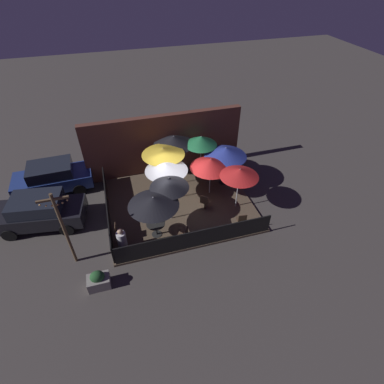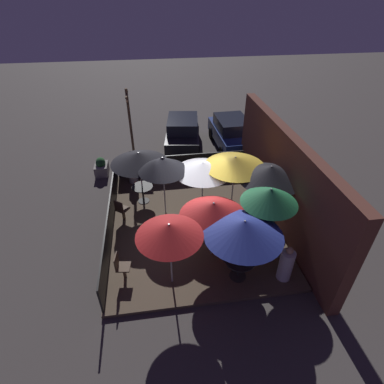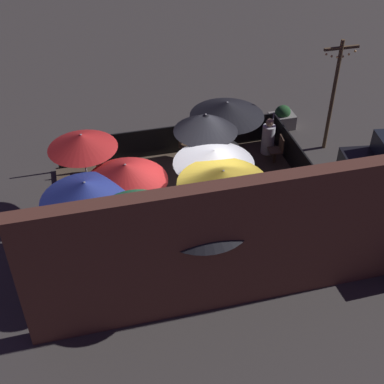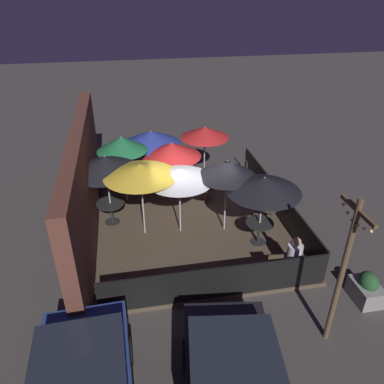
{
  "view_description": "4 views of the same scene",
  "coord_description": "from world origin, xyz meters",
  "px_view_note": "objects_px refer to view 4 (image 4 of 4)",
  "views": [
    {
      "loc": [
        -2.55,
        -11.13,
        10.33
      ],
      "look_at": [
        0.51,
        -0.55,
        1.16
      ],
      "focal_mm": 28.0,
      "sensor_mm": 36.0,
      "label": 1
    },
    {
      "loc": [
        8.52,
        -1.26,
        7.49
      ],
      "look_at": [
        -0.22,
        0.01,
        1.29
      ],
      "focal_mm": 28.0,
      "sensor_mm": 36.0,
      "label": 2
    },
    {
      "loc": [
        2.75,
        11.04,
        9.69
      ],
      "look_at": [
        0.11,
        0.54,
        1.2
      ],
      "focal_mm": 50.0,
      "sensor_mm": 36.0,
      "label": 3
    },
    {
      "loc": [
        -10.22,
        1.86,
        7.14
      ],
      "look_at": [
        0.08,
        -0.05,
        1.17
      ],
      "focal_mm": 35.0,
      "sensor_mm": 36.0,
      "label": 4
    }
  ],
  "objects_px": {
    "patio_umbrella_2": "(105,163)",
    "patio_umbrella_8": "(179,174)",
    "patio_umbrella_3": "(227,168)",
    "patio_umbrella_4": "(172,150)",
    "patio_chair_0": "(208,189)",
    "patio_chair_2": "(273,265)",
    "planter_box": "(366,288)",
    "dining_table_2": "(111,207)",
    "patio_umbrella_0": "(264,184)",
    "patio_chair_1": "(271,208)",
    "patron_0": "(294,259)",
    "patio_umbrella_5": "(205,132)",
    "patron_1": "(117,172)",
    "patio_umbrella_7": "(140,170)",
    "dining_table_1": "(153,171)",
    "light_post": "(343,267)",
    "patio_umbrella_1": "(151,137)",
    "dining_table_0": "(259,227)",
    "patio_umbrella_6": "(122,144)",
    "patio_chair_3": "(243,171)"
  },
  "relations": [
    {
      "from": "patio_umbrella_1",
      "to": "dining_table_0",
      "type": "xyz_separation_m",
      "value": [
        -4.28,
        -2.8,
        -1.39
      ]
    },
    {
      "from": "dining_table_0",
      "to": "patio_chair_0",
      "type": "bearing_deg",
      "value": 20.95
    },
    {
      "from": "dining_table_2",
      "to": "light_post",
      "type": "xyz_separation_m",
      "value": [
        -5.46,
        -4.79,
        1.36
      ]
    },
    {
      "from": "patio_umbrella_5",
      "to": "patio_chair_0",
      "type": "distance_m",
      "value": 2.22
    },
    {
      "from": "patio_chair_0",
      "to": "patron_0",
      "type": "xyz_separation_m",
      "value": [
        -4.15,
        -1.42,
        0.03
      ]
    },
    {
      "from": "dining_table_1",
      "to": "patron_1",
      "type": "xyz_separation_m",
      "value": [
        0.24,
        1.35,
        -0.04
      ]
    },
    {
      "from": "patio_chair_0",
      "to": "patio_umbrella_8",
      "type": "bearing_deg",
      "value": 94.53
    },
    {
      "from": "patio_umbrella_8",
      "to": "patio_chair_2",
      "type": "height_order",
      "value": "patio_umbrella_8"
    },
    {
      "from": "patio_chair_0",
      "to": "patio_chair_2",
      "type": "height_order",
      "value": "patio_chair_0"
    },
    {
      "from": "patio_umbrella_3",
      "to": "dining_table_0",
      "type": "distance_m",
      "value": 2.0
    },
    {
      "from": "patio_umbrella_3",
      "to": "dining_table_2",
      "type": "xyz_separation_m",
      "value": [
        1.05,
        3.55,
        -1.58
      ]
    },
    {
      "from": "patio_umbrella_8",
      "to": "patron_0",
      "type": "relative_size",
      "value": 1.81
    },
    {
      "from": "patio_chair_0",
      "to": "patio_umbrella_1",
      "type": "bearing_deg",
      "value": 0.0
    },
    {
      "from": "patio_umbrella_5",
      "to": "patio_umbrella_3",
      "type": "bearing_deg",
      "value": 179.2
    },
    {
      "from": "dining_table_2",
      "to": "patio_umbrella_0",
      "type": "bearing_deg",
      "value": -113.62
    },
    {
      "from": "patio_umbrella_7",
      "to": "patron_0",
      "type": "xyz_separation_m",
      "value": [
        -2.68,
        -3.79,
        -1.67
      ]
    },
    {
      "from": "patio_umbrella_0",
      "to": "patio_umbrella_8",
      "type": "bearing_deg",
      "value": 65.17
    },
    {
      "from": "patio_umbrella_3",
      "to": "patio_chair_2",
      "type": "relative_size",
      "value": 2.68
    },
    {
      "from": "patio_umbrella_2",
      "to": "patio_umbrella_1",
      "type": "bearing_deg",
      "value": -33.95
    },
    {
      "from": "patio_chair_1",
      "to": "dining_table_2",
      "type": "bearing_deg",
      "value": -62.71
    },
    {
      "from": "patio_umbrella_6",
      "to": "light_post",
      "type": "height_order",
      "value": "light_post"
    },
    {
      "from": "patio_chair_0",
      "to": "patio_umbrella_6",
      "type": "bearing_deg",
      "value": 29.73
    },
    {
      "from": "dining_table_0",
      "to": "patio_chair_1",
      "type": "distance_m",
      "value": 1.33
    },
    {
      "from": "patio_chair_0",
      "to": "light_post",
      "type": "height_order",
      "value": "light_post"
    },
    {
      "from": "patron_1",
      "to": "patio_umbrella_1",
      "type": "bearing_deg",
      "value": 69.4
    },
    {
      "from": "patio_umbrella_6",
      "to": "patio_chair_2",
      "type": "bearing_deg",
      "value": -143.08
    },
    {
      "from": "patio_umbrella_1",
      "to": "patio_umbrella_6",
      "type": "relative_size",
      "value": 0.9
    },
    {
      "from": "patio_umbrella_0",
      "to": "patio_chair_0",
      "type": "bearing_deg",
      "value": 20.95
    },
    {
      "from": "patio_chair_1",
      "to": "patio_chair_2",
      "type": "distance_m",
      "value": 2.85
    },
    {
      "from": "patio_umbrella_1",
      "to": "patio_chair_0",
      "type": "xyz_separation_m",
      "value": [
        -1.67,
        -1.8,
        -1.45
      ]
    },
    {
      "from": "patio_chair_1",
      "to": "patio_chair_2",
      "type": "bearing_deg",
      "value": 16.78
    },
    {
      "from": "planter_box",
      "to": "patio_umbrella_3",
      "type": "bearing_deg",
      "value": 38.26
    },
    {
      "from": "patron_1",
      "to": "patio_umbrella_4",
      "type": "bearing_deg",
      "value": 46.8
    },
    {
      "from": "dining_table_0",
      "to": "planter_box",
      "type": "bearing_deg",
      "value": -143.87
    },
    {
      "from": "patio_umbrella_2",
      "to": "dining_table_2",
      "type": "xyz_separation_m",
      "value": [
        -0.0,
        0.0,
        -1.56
      ]
    },
    {
      "from": "patio_umbrella_1",
      "to": "patron_1",
      "type": "relative_size",
      "value": 1.77
    },
    {
      "from": "patio_chair_1",
      "to": "patron_0",
      "type": "xyz_separation_m",
      "value": [
        -2.61,
        0.37,
        0.05
      ]
    },
    {
      "from": "patio_umbrella_5",
      "to": "patron_1",
      "type": "xyz_separation_m",
      "value": [
        0.33,
        3.36,
        -1.51
      ]
    },
    {
      "from": "patio_chair_3",
      "to": "patio_chair_2",
      "type": "bearing_deg",
      "value": 88.72
    },
    {
      "from": "patio_umbrella_6",
      "to": "patio_umbrella_5",
      "type": "bearing_deg",
      "value": -73.48
    },
    {
      "from": "patio_umbrella_3",
      "to": "patio_umbrella_5",
      "type": "xyz_separation_m",
      "value": [
        3.32,
        -0.05,
        -0.1
      ]
    },
    {
      "from": "planter_box",
      "to": "patio_chair_2",
      "type": "bearing_deg",
      "value": 64.14
    },
    {
      "from": "dining_table_2",
      "to": "planter_box",
      "type": "bearing_deg",
      "value": -125.83
    },
    {
      "from": "planter_box",
      "to": "patio_umbrella_1",
      "type": "bearing_deg",
      "value": 34.31
    },
    {
      "from": "patio_umbrella_2",
      "to": "patio_umbrella_4",
      "type": "distance_m",
      "value": 2.6
    },
    {
      "from": "patio_umbrella_3",
      "to": "planter_box",
      "type": "xyz_separation_m",
      "value": [
        -3.51,
        -2.77,
        -1.92
      ]
    },
    {
      "from": "patio_umbrella_2",
      "to": "patio_umbrella_8",
      "type": "xyz_separation_m",
      "value": [
        -0.88,
        -2.14,
        -0.13
      ]
    },
    {
      "from": "dining_table_1",
      "to": "patio_chair_0",
      "type": "xyz_separation_m",
      "value": [
        -1.67,
        -1.8,
        -0.08
      ]
    },
    {
      "from": "patio_umbrella_3",
      "to": "patio_umbrella_4",
      "type": "distance_m",
      "value": 2.75
    },
    {
      "from": "patio_chair_0",
      "to": "patio_umbrella_5",
      "type": "bearing_deg",
      "value": -54.39
    }
  ]
}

